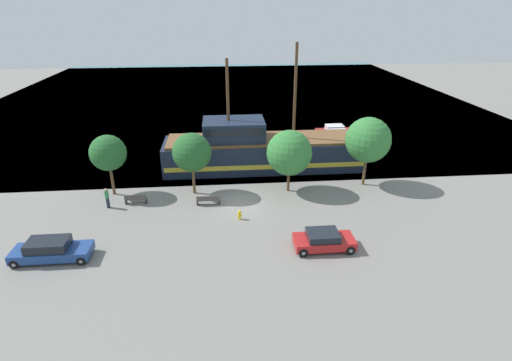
{
  "coord_description": "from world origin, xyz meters",
  "views": [
    {
      "loc": [
        -1.53,
        -29.37,
        15.18
      ],
      "look_at": [
        1.32,
        2.0,
        1.2
      ],
      "focal_mm": 28.0,
      "sensor_mm": 36.0,
      "label": 1
    }
  ],
  "objects_px": {
    "parked_car_curb_mid": "(324,240)",
    "pirate_ship": "(261,150)",
    "fire_hydrant": "(240,214)",
    "moored_boat_outer": "(340,140)",
    "parked_car_curb_front": "(51,250)",
    "bench_promenade_west": "(136,199)",
    "pedestrian_walking_near": "(107,198)",
    "bench_promenade_east": "(208,200)",
    "moored_boat_dockside": "(337,133)"
  },
  "relations": [
    {
      "from": "moored_boat_outer",
      "to": "parked_car_curb_front",
      "type": "height_order",
      "value": "moored_boat_outer"
    },
    {
      "from": "fire_hydrant",
      "to": "moored_boat_outer",
      "type": "bearing_deg",
      "value": 52.53
    },
    {
      "from": "moored_boat_outer",
      "to": "bench_promenade_west",
      "type": "bearing_deg",
      "value": -148.06
    },
    {
      "from": "moored_boat_dockside",
      "to": "bench_promenade_west",
      "type": "height_order",
      "value": "moored_boat_dockside"
    },
    {
      "from": "moored_boat_outer",
      "to": "parked_car_curb_front",
      "type": "distance_m",
      "value": 32.39
    },
    {
      "from": "parked_car_curb_front",
      "to": "parked_car_curb_mid",
      "type": "xyz_separation_m",
      "value": [
        17.8,
        -0.37,
        -0.04
      ]
    },
    {
      "from": "moored_boat_outer",
      "to": "pedestrian_walking_near",
      "type": "relative_size",
      "value": 3.08
    },
    {
      "from": "pirate_ship",
      "to": "parked_car_curb_front",
      "type": "relative_size",
      "value": 4.28
    },
    {
      "from": "moored_boat_dockside",
      "to": "fire_hydrant",
      "type": "height_order",
      "value": "moored_boat_dockside"
    },
    {
      "from": "moored_boat_outer",
      "to": "bench_promenade_east",
      "type": "distance_m",
      "value": 20.43
    },
    {
      "from": "parked_car_curb_mid",
      "to": "pirate_ship",
      "type": "bearing_deg",
      "value": 100.05
    },
    {
      "from": "moored_boat_dockside",
      "to": "parked_car_curb_mid",
      "type": "height_order",
      "value": "moored_boat_dockside"
    },
    {
      "from": "moored_boat_outer",
      "to": "parked_car_curb_mid",
      "type": "xyz_separation_m",
      "value": [
        -7.19,
        -20.98,
        0.0
      ]
    },
    {
      "from": "moored_boat_dockside",
      "to": "moored_boat_outer",
      "type": "bearing_deg",
      "value": -98.74
    },
    {
      "from": "pirate_ship",
      "to": "fire_hydrant",
      "type": "height_order",
      "value": "pirate_ship"
    },
    {
      "from": "moored_boat_dockside",
      "to": "bench_promenade_west",
      "type": "relative_size",
      "value": 2.98
    },
    {
      "from": "pirate_ship",
      "to": "bench_promenade_west",
      "type": "xyz_separation_m",
      "value": [
        -11.17,
        -7.15,
        -1.43
      ]
    },
    {
      "from": "parked_car_curb_mid",
      "to": "fire_hydrant",
      "type": "distance_m",
      "value": 7.07
    },
    {
      "from": "moored_boat_dockside",
      "to": "moored_boat_outer",
      "type": "distance_m",
      "value": 3.04
    },
    {
      "from": "pirate_ship",
      "to": "parked_car_curb_mid",
      "type": "bearing_deg",
      "value": -79.95
    },
    {
      "from": "moored_boat_outer",
      "to": "parked_car_curb_front",
      "type": "xyz_separation_m",
      "value": [
        -24.99,
        -20.61,
        0.05
      ]
    },
    {
      "from": "moored_boat_outer",
      "to": "bench_promenade_west",
      "type": "distance_m",
      "value": 24.77
    },
    {
      "from": "parked_car_curb_mid",
      "to": "bench_promenade_west",
      "type": "bearing_deg",
      "value": 150.33
    },
    {
      "from": "parked_car_curb_mid",
      "to": "bench_promenade_west",
      "type": "height_order",
      "value": "parked_car_curb_mid"
    },
    {
      "from": "parked_car_curb_mid",
      "to": "bench_promenade_east",
      "type": "height_order",
      "value": "parked_car_curb_mid"
    },
    {
      "from": "pirate_ship",
      "to": "parked_car_curb_front",
      "type": "xyz_separation_m",
      "value": [
        -15.13,
        -14.66,
        -1.17
      ]
    },
    {
      "from": "moored_boat_dockside",
      "to": "fire_hydrant",
      "type": "xyz_separation_m",
      "value": [
        -13.07,
        -19.46,
        -0.2
      ]
    },
    {
      "from": "fire_hydrant",
      "to": "pedestrian_walking_near",
      "type": "distance_m",
      "value": 10.92
    },
    {
      "from": "fire_hydrant",
      "to": "bench_promenade_east",
      "type": "bearing_deg",
      "value": 132.77
    },
    {
      "from": "moored_boat_dockside",
      "to": "bench_promenade_west",
      "type": "bearing_deg",
      "value": -143.13
    },
    {
      "from": "bench_promenade_east",
      "to": "pirate_ship",
      "type": "bearing_deg",
      "value": 56.65
    },
    {
      "from": "pirate_ship",
      "to": "fire_hydrant",
      "type": "xyz_separation_m",
      "value": [
        -2.76,
        -10.5,
        -1.46
      ]
    },
    {
      "from": "parked_car_curb_mid",
      "to": "moored_boat_outer",
      "type": "bearing_deg",
      "value": 71.08
    },
    {
      "from": "moored_boat_dockside",
      "to": "bench_promenade_east",
      "type": "distance_m",
      "value": 22.89
    },
    {
      "from": "parked_car_curb_mid",
      "to": "pedestrian_walking_near",
      "type": "relative_size",
      "value": 2.35
    },
    {
      "from": "moored_boat_outer",
      "to": "bench_promenade_west",
      "type": "xyz_separation_m",
      "value": [
        -21.02,
        -13.1,
        -0.21
      ]
    },
    {
      "from": "pirate_ship",
      "to": "moored_boat_outer",
      "type": "height_order",
      "value": "pirate_ship"
    },
    {
      "from": "parked_car_curb_front",
      "to": "moored_boat_outer",
      "type": "bearing_deg",
      "value": 39.52
    },
    {
      "from": "pirate_ship",
      "to": "parked_car_curb_mid",
      "type": "relative_size",
      "value": 5.17
    },
    {
      "from": "moored_boat_outer",
      "to": "pedestrian_walking_near",
      "type": "height_order",
      "value": "moored_boat_outer"
    },
    {
      "from": "moored_boat_outer",
      "to": "bench_promenade_east",
      "type": "height_order",
      "value": "moored_boat_outer"
    },
    {
      "from": "pirate_ship",
      "to": "moored_boat_outer",
      "type": "distance_m",
      "value": 11.58
    },
    {
      "from": "moored_boat_outer",
      "to": "bench_promenade_east",
      "type": "bearing_deg",
      "value": -137.4
    },
    {
      "from": "parked_car_curb_front",
      "to": "bench_promenade_east",
      "type": "distance_m",
      "value": 12.04
    },
    {
      "from": "bench_promenade_west",
      "to": "moored_boat_outer",
      "type": "bearing_deg",
      "value": 31.94
    },
    {
      "from": "fire_hydrant",
      "to": "parked_car_curb_front",
      "type": "bearing_deg",
      "value": -161.42
    },
    {
      "from": "pirate_ship",
      "to": "moored_boat_outer",
      "type": "bearing_deg",
      "value": 31.12
    },
    {
      "from": "bench_promenade_east",
      "to": "parked_car_curb_front",
      "type": "bearing_deg",
      "value": -145.71
    },
    {
      "from": "bench_promenade_west",
      "to": "pedestrian_walking_near",
      "type": "distance_m",
      "value": 2.21
    },
    {
      "from": "pirate_ship",
      "to": "pedestrian_walking_near",
      "type": "xyz_separation_m",
      "value": [
        -13.28,
        -7.64,
        -0.99
      ]
    }
  ]
}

